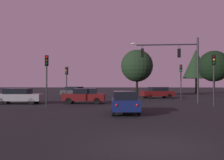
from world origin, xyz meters
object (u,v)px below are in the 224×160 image
Objects in this scene: car_crossing_right at (19,96)px; tree_center_horizon at (137,66)px; tree_behind_sign at (196,64)px; traffic_signal_mast_arm at (178,59)px; car_far_lane at (157,92)px; car_nearside_lane at (125,102)px; car_crossing_left at (84,96)px; tree_left_far at (214,66)px; traffic_light_corner_left at (214,70)px; traffic_light_far_side at (66,77)px; traffic_light_corner_right at (181,75)px; car_parked_lot at (75,92)px; traffic_light_median at (47,71)px.

car_crossing_right is 0.64× the size of tree_center_horizon.
tree_behind_sign is 1.18× the size of tree_center_horizon.
traffic_signal_mast_arm is 8.94m from car_far_lane.
car_crossing_left is (-3.87, 8.17, 0.00)m from car_nearside_lane.
car_crossing_right is 0.99× the size of car_far_lane.
tree_left_far is at bearing 18.91° from tree_center_horizon.
traffic_light_corner_left is 22.39m from tree_left_far.
car_crossing_right is at bearing -135.83° from traffic_light_far_side.
tree_left_far is at bearing 39.70° from car_far_lane.
tree_left_far is at bearing 33.70° from traffic_light_far_side.
traffic_signal_mast_arm is 19.93m from tree_left_far.
tree_center_horizon is (6.26, 13.42, 3.91)m from car_crossing_left.
traffic_signal_mast_arm is 1.50× the size of car_far_lane.
car_far_lane is (-2.46, 2.87, -2.28)m from traffic_light_corner_right.
traffic_light_corner_right is 1.02× the size of car_crossing_left.
car_crossing_right is at bearing 143.55° from car_nearside_lane.
traffic_light_far_side is (-14.30, 6.14, -0.43)m from traffic_light_corner_left.
traffic_light_corner_right is 14.81m from tree_left_far.
car_parked_lot is at bearing 138.24° from traffic_signal_mast_arm.
tree_behind_sign reaches higher than traffic_light_median.
traffic_light_far_side reaches higher than car_far_lane.
traffic_light_median is 17.25m from car_far_lane.
tree_behind_sign reaches higher than car_crossing_right.
car_crossing_left is (-11.82, 2.90, -2.42)m from traffic_light_corner_left.
tree_center_horizon is (2.39, 21.59, 3.91)m from car_nearside_lane.
car_nearside_lane is 0.93× the size of car_crossing_right.
traffic_light_corner_right reaches higher than car_far_lane.
traffic_light_corner_right reaches higher than traffic_light_far_side.
tree_behind_sign is at bearing 51.65° from car_crossing_left.
car_far_lane is (8.68, 8.89, 0.00)m from car_crossing_left.
car_parked_lot is at bearing 134.80° from traffic_light_corner_left.
traffic_signal_mast_arm reaches higher than car_crossing_left.
tree_center_horizon is (-4.88, 7.39, 1.62)m from traffic_light_corner_right.
tree_center_horizon is at bearing 83.68° from car_nearside_lane.
tree_behind_sign is at bearing 65.36° from car_nearside_lane.
car_crossing_left is at bearing 54.95° from traffic_light_median.
tree_center_horizon is at bearing 123.43° from traffic_light_corner_right.
car_far_lane is at bearing 96.17° from traffic_signal_mast_arm.
traffic_light_corner_left is 0.99× the size of car_parked_lot.
car_far_lane is at bearing -140.30° from tree_left_far.
traffic_signal_mast_arm is 11.29m from car_nearside_lane.
car_nearside_lane is at bearing -64.64° from car_crossing_left.
tree_center_horizon is (8.97, 17.28, 1.57)m from traffic_light_median.
traffic_light_far_side reaches higher than car_nearside_lane.
traffic_light_corner_left is 21.29m from car_parked_lot.
tree_behind_sign is (6.31, 25.81, 2.48)m from traffic_light_corner_left.
traffic_light_corner_right is 0.61× the size of tree_center_horizon.
traffic_light_corner_right is 18.89m from car_crossing_right.
traffic_light_median is at bearing -131.76° from car_far_lane.
traffic_light_far_side is at bearing -130.67° from tree_center_horizon.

